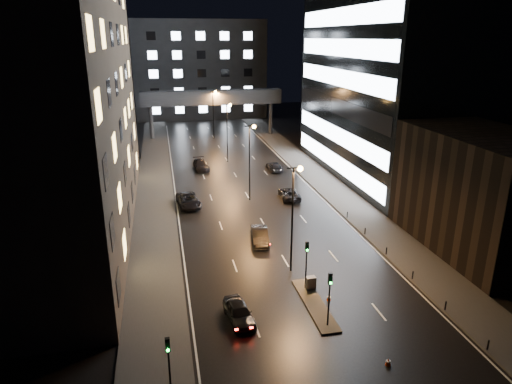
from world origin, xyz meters
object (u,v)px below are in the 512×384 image
Objects in this scene: utility_cabinet at (311,283)px; car_away_a at (239,312)px; car_away_c at (188,200)px; car_away_d at (201,165)px; car_toward_a at (289,193)px; car_away_b at (260,236)px; car_toward_b at (274,166)px.

car_away_a is at bearing -158.03° from utility_cabinet.
car_away_c is 24.63m from utility_cabinet.
utility_cabinet is at bearing -85.79° from car_away_d.
car_away_d is at bearing 72.52° from car_away_c.
car_toward_a is at bearing 75.84° from utility_cabinet.
utility_cabinet is at bearing 81.30° from car_toward_a.
car_away_b reaches higher than car_toward_b.
car_away_c is (-6.67, 12.64, 0.01)m from car_away_b.
car_toward_b is 4.34× the size of utility_cabinet.
car_away_d is at bearing -55.95° from car_toward_a.
car_toward_b is (8.22, 26.52, -0.07)m from car_away_b.
car_away_d is (3.23, 17.06, -0.00)m from car_away_c.
car_toward_a is 4.56× the size of utility_cabinet.
car_toward_b is at bearing 36.19° from car_away_c.
car_toward_b is (1.35, 13.69, -0.00)m from car_toward_a.
car_away_d is 4.83× the size of utility_cabinet.
car_away_d is (1.13, 43.18, 0.04)m from car_away_a.
car_toward_a is (6.87, 12.83, -0.07)m from car_away_b.
car_away_b is 0.84× the size of car_away_c.
car_toward_a is (10.32, -16.88, -0.07)m from car_away_d.
car_toward_b is 37.32m from utility_cabinet.
car_toward_b is at bearing 79.76° from car_away_b.
car_away_c reaches higher than car_away_d.
car_away_c is 13.54m from car_toward_a.
car_away_b is 0.97× the size of car_toward_b.
car_away_b is 14.30m from car_away_c.
car_away_a reaches higher than car_toward_b.
car_away_b is 0.93× the size of car_toward_a.
car_toward_a is at bearing -62.44° from car_away_d.
car_away_b is 4.22× the size of utility_cabinet.
car_toward_a is (11.45, 26.30, -0.03)m from car_away_a.
utility_cabinet is (5.69, -40.02, -0.07)m from car_away_d.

